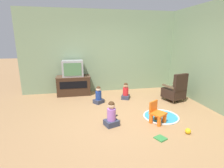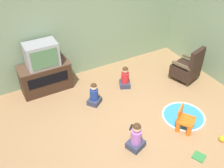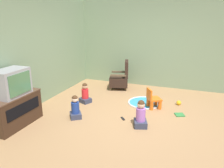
{
  "view_description": "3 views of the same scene",
  "coord_description": "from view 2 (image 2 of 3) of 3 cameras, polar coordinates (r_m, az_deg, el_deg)",
  "views": [
    {
      "loc": [
        -1.06,
        -3.74,
        1.88
      ],
      "look_at": [
        -0.21,
        0.61,
        0.73
      ],
      "focal_mm": 28.0,
      "sensor_mm": 36.0,
      "label": 1
    },
    {
      "loc": [
        -2.28,
        -2.8,
        3.68
      ],
      "look_at": [
        -0.42,
        0.56,
        0.89
      ],
      "focal_mm": 42.0,
      "sensor_mm": 36.0,
      "label": 2
    },
    {
      "loc": [
        -4.39,
        -1.13,
        2.15
      ],
      "look_at": [
        -0.09,
        0.48,
        0.75
      ],
      "focal_mm": 35.0,
      "sensor_mm": 36.0,
      "label": 3
    }
  ],
  "objects": [
    {
      "name": "book",
      "position": [
        4.91,
        18.39,
        -14.78
      ],
      "size": [
        0.25,
        0.26,
        0.02
      ],
      "rotation": [
        0.0,
        0.0,
        0.41
      ],
      "color": "#337F3D",
      "rests_on": "ground_plane"
    },
    {
      "name": "child_watching_center",
      "position": [
        5.56,
        -3.91,
        -2.38
      ],
      "size": [
        0.36,
        0.35,
        0.53
      ],
      "rotation": [
        0.0,
        0.0,
        0.64
      ],
      "color": "#33384C",
      "rests_on": "ground_plane"
    },
    {
      "name": "child_watching_left",
      "position": [
        6.06,
        2.85,
        1.32
      ],
      "size": [
        0.33,
        0.35,
        0.53
      ],
      "rotation": [
        0.0,
        0.0,
        1.14
      ],
      "color": "#33384C",
      "rests_on": "ground_plane"
    },
    {
      "name": "television",
      "position": [
        5.77,
        -15.07,
        6.2
      ],
      "size": [
        0.68,
        0.45,
        0.53
      ],
      "color": "#939399",
      "rests_on": "tv_cabinet"
    },
    {
      "name": "yellow_kid_chair",
      "position": [
        5.18,
        15.53,
        -7.78
      ],
      "size": [
        0.43,
        0.42,
        0.5
      ],
      "rotation": [
        0.0,
        0.0,
        0.57
      ],
      "color": "orange",
      "rests_on": "ground_plane"
    },
    {
      "name": "ground_plane",
      "position": [
        5.15,
        7.28,
        -9.9
      ],
      "size": [
        30.0,
        30.0,
        0.0
      ],
      "primitive_type": "plane",
      "color": "#9E754C"
    },
    {
      "name": "tv_cabinet",
      "position": [
        6.09,
        -14.29,
        1.53
      ],
      "size": [
        1.12,
        0.51,
        0.66
      ],
      "color": "#382316",
      "rests_on": "ground_plane"
    },
    {
      "name": "remote_control",
      "position": [
        5.16,
        4.21,
        -9.38
      ],
      "size": [
        0.14,
        0.13,
        0.02
      ],
      "rotation": [
        0.0,
        0.0,
        0.72
      ],
      "color": "black",
      "rests_on": "ground_plane"
    },
    {
      "name": "play_mat",
      "position": [
        5.57,
        15.28,
        -6.74
      ],
      "size": [
        0.88,
        0.88,
        0.04
      ],
      "color": "teal",
      "rests_on": "ground_plane"
    },
    {
      "name": "child_watching_right",
      "position": [
        4.67,
        5.27,
        -11.48
      ],
      "size": [
        0.36,
        0.34,
        0.57
      ],
      "rotation": [
        0.0,
        0.0,
        0.34
      ],
      "color": "#33384C",
      "rests_on": "ground_plane"
    },
    {
      "name": "black_armchair",
      "position": [
        6.46,
        16.12,
        3.35
      ],
      "size": [
        0.66,
        0.69,
        0.89
      ],
      "rotation": [
        0.0,
        0.0,
        3.43
      ],
      "color": "brown",
      "rests_on": "ground_plane"
    },
    {
      "name": "toy_ball",
      "position": [
        5.28,
        22.91,
        -10.92
      ],
      "size": [
        0.12,
        0.12,
        0.12
      ],
      "color": "yellow",
      "rests_on": "ground_plane"
    },
    {
      "name": "wall_back",
      "position": [
        6.13,
        -7.31,
        14.2
      ],
      "size": [
        5.58,
        0.12,
        2.85
      ],
      "color": "gray",
      "rests_on": "ground_plane"
    }
  ]
}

